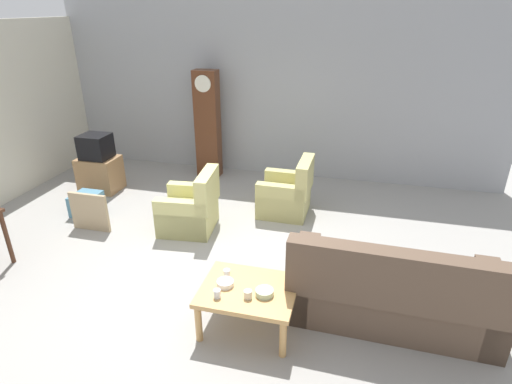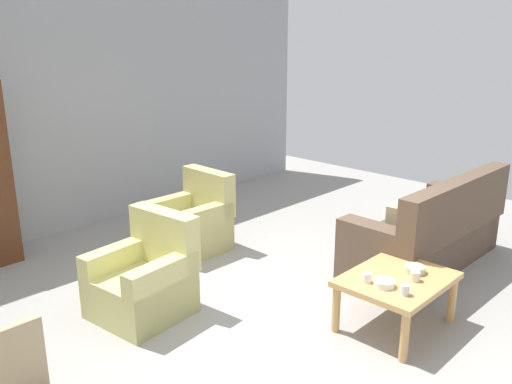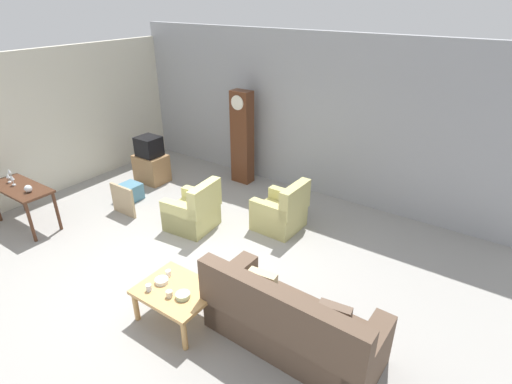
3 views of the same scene
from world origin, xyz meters
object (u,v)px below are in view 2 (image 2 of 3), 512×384
at_px(armchair_olive_near, 144,282).
at_px(framed_picture_leaning, 2,370).
at_px(armchair_olive_far, 192,224).
at_px(cup_blue_rimmed, 405,290).
at_px(couch_floral, 428,235).
at_px(cup_cream_tall, 415,276).
at_px(bowl_shallow_green, 414,269).
at_px(bowl_white_stacked, 384,283).
at_px(coffee_table_wood, 397,284).
at_px(cup_white_porcelain, 367,278).

height_order(armchair_olive_near, framed_picture_leaning, armchair_olive_near).
height_order(armchair_olive_far, cup_blue_rimmed, armchair_olive_far).
bearing_deg(couch_floral, framed_picture_leaning, 167.03).
bearing_deg(cup_cream_tall, armchair_olive_far, 92.25).
bearing_deg(bowl_shallow_green, bowl_white_stacked, 173.40).
bearing_deg(couch_floral, bowl_white_stacked, -165.55).
distance_m(couch_floral, cup_cream_tall, 1.50).
height_order(armchair_olive_near, cup_cream_tall, armchair_olive_near).
height_order(couch_floral, bowl_white_stacked, couch_floral).
bearing_deg(armchair_olive_far, bowl_shallow_green, -84.60).
xyz_separation_m(cup_blue_rimmed, bowl_shallow_green, (0.44, 0.15, -0.01)).
height_order(couch_floral, bowl_shallow_green, couch_floral).
relative_size(coffee_table_wood, bowl_shallow_green, 5.27).
height_order(coffee_table_wood, bowl_shallow_green, bowl_shallow_green).
xyz_separation_m(armchair_olive_near, bowl_shallow_green, (1.55, -1.85, 0.20)).
distance_m(armchair_olive_near, bowl_white_stacked, 2.13).
distance_m(coffee_table_wood, cup_white_porcelain, 0.32).
bearing_deg(couch_floral, armchair_olive_far, 123.71).
bearing_deg(bowl_shallow_green, cup_cream_tall, -150.54).
distance_m(armchair_olive_far, framed_picture_leaning, 3.01).
bearing_deg(cup_white_porcelain, bowl_shallow_green, -23.48).
relative_size(armchair_olive_far, cup_cream_tall, 11.12).
bearing_deg(armchair_olive_near, cup_white_porcelain, -56.40).
distance_m(couch_floral, cup_blue_rimmed, 1.80).
xyz_separation_m(armchair_olive_far, bowl_white_stacked, (-0.16, -2.67, 0.20)).
bearing_deg(bowl_white_stacked, framed_picture_leaning, 151.38).
xyz_separation_m(couch_floral, armchair_olive_far, (-1.50, 2.24, -0.05)).
distance_m(cup_cream_tall, bowl_shallow_green, 0.17).
relative_size(cup_blue_rimmed, bowl_white_stacked, 0.51).
height_order(cup_white_porcelain, bowl_shallow_green, cup_white_porcelain).
bearing_deg(bowl_shallow_green, coffee_table_wood, 161.26).
distance_m(cup_blue_rimmed, bowl_shallow_green, 0.46).
relative_size(couch_floral, coffee_table_wood, 2.21).
bearing_deg(cup_blue_rimmed, coffee_table_wood, 39.22).
height_order(cup_blue_rimmed, bowl_white_stacked, cup_blue_rimmed).
bearing_deg(bowl_white_stacked, cup_blue_rimmed, -95.32).
height_order(couch_floral, cup_blue_rimmed, couch_floral).
relative_size(coffee_table_wood, cup_cream_tall, 11.61).
relative_size(couch_floral, bowl_white_stacked, 12.28).
bearing_deg(bowl_shallow_green, couch_floral, 21.02).
distance_m(bowl_white_stacked, bowl_shallow_green, 0.42).
distance_m(cup_white_porcelain, cup_cream_tall, 0.41).
relative_size(coffee_table_wood, bowl_white_stacked, 5.56).
distance_m(coffee_table_wood, bowl_white_stacked, 0.26).
xyz_separation_m(cup_blue_rimmed, cup_cream_tall, (0.29, 0.07, -0.00)).
distance_m(framed_picture_leaning, cup_blue_rimmed, 3.02).
bearing_deg(framed_picture_leaning, cup_blue_rimmed, -32.09).
bearing_deg(armchair_olive_near, cup_blue_rimmed, -60.92).
relative_size(armchair_olive_near, bowl_white_stacked, 5.33).
distance_m(armchair_olive_near, cup_white_porcelain, 1.99).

